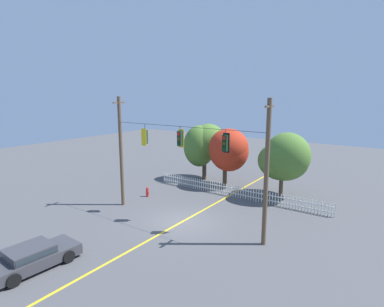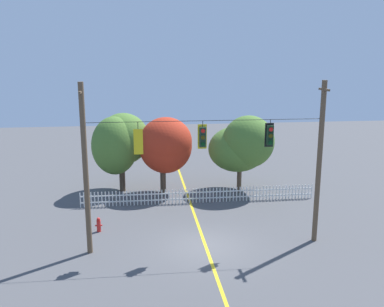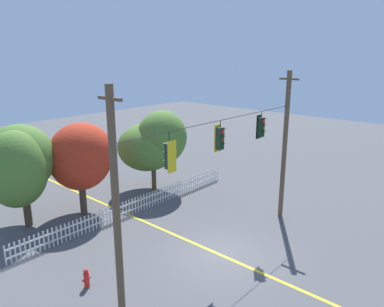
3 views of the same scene
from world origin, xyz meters
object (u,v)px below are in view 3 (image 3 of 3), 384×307
object	(u,v)px
traffic_signal_northbound_secondary	(170,156)
traffic_signal_southbound_primary	(220,138)
traffic_signal_westbound_side	(261,127)
fire_hydrant	(86,278)
autumn_oak_far_east	(154,143)
autumn_maple_mid	(81,155)
autumn_maple_near_fence	(19,163)

from	to	relation	value
traffic_signal_northbound_secondary	traffic_signal_southbound_primary	distance (m)	3.04
traffic_signal_westbound_side	traffic_signal_northbound_secondary	bearing A→B (deg)	-179.83
traffic_signal_northbound_secondary	traffic_signal_southbound_primary	size ratio (longest dim) A/B	1.10
traffic_signal_northbound_secondary	traffic_signal_westbound_side	xyz separation A→B (m)	(6.34, 0.02, 0.13)
traffic_signal_westbound_side	traffic_signal_southbound_primary	bearing A→B (deg)	180.00
traffic_signal_northbound_secondary	fire_hydrant	xyz separation A→B (m)	(-2.29, 2.53, -5.08)
autumn_oak_far_east	autumn_maple_mid	bearing A→B (deg)	176.02
traffic_signal_southbound_primary	traffic_signal_westbound_side	bearing A→B (deg)	-0.00
autumn_maple_mid	fire_hydrant	world-z (taller)	autumn_maple_mid
fire_hydrant	traffic_signal_northbound_secondary	bearing A→B (deg)	-47.89
traffic_signal_northbound_secondary	traffic_signal_westbound_side	distance (m)	6.34
autumn_maple_mid	autumn_oak_far_east	distance (m)	5.31
traffic_signal_westbound_side	autumn_oak_far_east	xyz separation A→B (m)	(0.76, 8.58, -2.32)
autumn_oak_far_east	fire_hydrant	bearing A→B (deg)	-147.14
traffic_signal_westbound_side	autumn_maple_near_fence	world-z (taller)	traffic_signal_westbound_side
traffic_signal_northbound_secondary	autumn_maple_near_fence	bearing A→B (deg)	97.89
autumn_maple_near_fence	fire_hydrant	xyz separation A→B (m)	(-0.93, -7.28, -3.15)
autumn_maple_near_fence	autumn_maple_mid	distance (m)	3.28
traffic_signal_southbound_primary	traffic_signal_westbound_side	distance (m)	3.30
traffic_signal_southbound_primary	autumn_maple_near_fence	distance (m)	10.93
traffic_signal_northbound_secondary	autumn_oak_far_east	world-z (taller)	traffic_signal_northbound_secondary
traffic_signal_northbound_secondary	autumn_maple_near_fence	distance (m)	10.09
traffic_signal_northbound_secondary	autumn_maple_near_fence	world-z (taller)	traffic_signal_northbound_secondary
traffic_signal_westbound_side	fire_hydrant	distance (m)	10.39
traffic_signal_westbound_side	autumn_maple_near_fence	xyz separation A→B (m)	(-7.70, 9.79, -2.07)
traffic_signal_northbound_secondary	autumn_maple_mid	size ratio (longest dim) A/B	0.28
traffic_signal_southbound_primary	autumn_oak_far_east	xyz separation A→B (m)	(4.05, 8.58, -2.31)
autumn_maple_near_fence	autumn_oak_far_east	distance (m)	8.54
traffic_signal_southbound_primary	autumn_maple_near_fence	xyz separation A→B (m)	(-4.40, 9.79, -2.06)
autumn_maple_near_fence	autumn_oak_far_east	world-z (taller)	autumn_maple_near_fence
traffic_signal_southbound_primary	fire_hydrant	distance (m)	7.87
traffic_signal_southbound_primary	autumn_maple_mid	size ratio (longest dim) A/B	0.26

